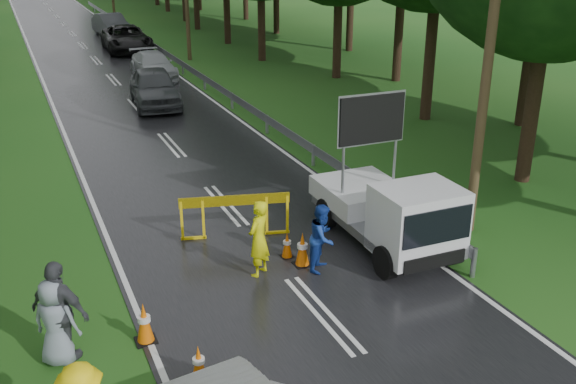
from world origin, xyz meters
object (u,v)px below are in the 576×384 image
barrier (235,206)px  officer (259,239)px  work_truck (391,211)px  queue_car_first (154,87)px  queue_car_fourth (111,25)px  queue_car_third (126,39)px  civilian (323,237)px  queue_car_second (153,65)px

barrier → officer: officer is taller
work_truck → queue_car_first: bearing=97.9°
work_truck → queue_car_fourth: (-0.20, 37.72, -0.15)m
work_truck → barrier: 3.79m
queue_car_third → queue_car_fourth: size_ratio=1.20×
civilian → queue_car_third: size_ratio=0.27×
queue_car_second → civilian: bearing=-94.3°
civilian → barrier: bearing=73.3°
officer → queue_car_fourth: officer is taller
work_truck → civilian: 1.99m
work_truck → queue_car_fourth: size_ratio=0.91×
queue_car_third → civilian: bearing=-90.9°
officer → queue_car_first: (1.35, 15.89, -0.07)m
civilian → queue_car_fourth: queue_car_fourth is taller
queue_car_first → queue_car_third: size_ratio=0.82×
queue_car_first → barrier: bearing=-89.1°
queue_car_first → queue_car_third: queue_car_first is taller
work_truck → officer: (-3.35, 0.04, -0.07)m
queue_car_first → queue_car_third: bearing=89.8°
barrier → queue_car_fourth: queue_car_fourth is taller
officer → queue_car_second: (2.66, 21.89, -0.24)m
officer → queue_car_third: 30.66m
work_truck → barrier: work_truck is taller
officer → queue_car_first: size_ratio=0.37×
civilian → queue_car_first: queue_car_first is taller
work_truck → queue_car_first: (-2.00, 15.92, -0.13)m
work_truck → officer: 3.35m
officer → queue_car_second: bearing=-135.5°
officer → queue_car_first: bearing=-133.4°
queue_car_first → queue_car_second: queue_car_first is taller
queue_car_third → queue_car_fourth: 7.16m
queue_car_first → queue_car_fourth: 21.87m
barrier → civilian: 2.63m
queue_car_third → queue_car_fourth: bearing=89.9°
civilian → queue_car_fourth: 38.04m
work_truck → queue_car_third: work_truck is taller
officer → queue_car_second: 22.05m
work_truck → queue_car_fourth: work_truck is taller
work_truck → queue_car_second: 21.94m
queue_car_second → queue_car_third: 8.64m
barrier → queue_car_third: size_ratio=0.45×
civilian → queue_car_second: size_ratio=0.35×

